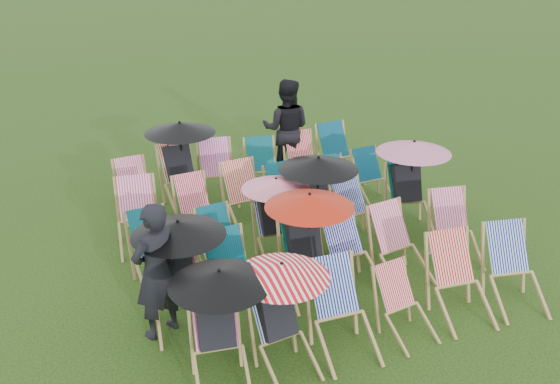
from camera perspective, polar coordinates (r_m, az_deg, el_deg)
name	(u,v)px	position (r m, az deg, el deg)	size (l,w,h in m)	color
ground	(295,253)	(9.44, 1.43, -5.63)	(100.00, 100.00, 0.00)	black
deckchair_0	(219,325)	(6.79, -5.62, -12.04)	(1.09, 1.16, 1.29)	#A8844E
deckchair_1	(283,316)	(6.94, 0.25, -11.23)	(1.06, 1.13, 1.26)	#A8844E
deckchair_2	(343,312)	(7.29, 5.78, -10.90)	(0.71, 0.97, 1.02)	#A8844E
deckchair_3	(406,305)	(7.69, 11.44, -10.10)	(0.64, 0.82, 0.83)	#A8844E
deckchair_4	(461,281)	(8.15, 16.23, -7.79)	(0.75, 0.98, 1.00)	#A8844E
deckchair_5	(516,270)	(8.61, 20.77, -6.67)	(0.83, 1.03, 1.00)	#A8844E
deckchair_6	(178,273)	(7.67, -9.27, -7.33)	(1.14, 1.21, 1.36)	#A8844E
deckchair_7	(234,277)	(7.96, -4.25, -7.72)	(0.70, 0.94, 0.98)	#A8844E
deckchair_8	(308,243)	(8.19, 2.60, -4.72)	(1.17, 1.23, 1.39)	#A8844E
deckchair_9	(352,253)	(8.50, 6.59, -5.52)	(0.76, 0.98, 0.99)	#A8844E
deckchair_10	(401,245)	(8.79, 11.02, -4.82)	(0.77, 0.98, 0.99)	#A8844E
deckchair_11	(456,229)	(9.44, 15.81, -3.28)	(0.80, 0.99, 0.97)	#A8844E
deckchair_12	(156,251)	(8.70, -11.29, -5.29)	(0.71, 0.93, 0.95)	#A8844E
deckchair_13	(222,242)	(8.88, -5.31, -4.59)	(0.64, 0.84, 0.86)	#A8844E
deckchair_14	(276,217)	(9.10, -0.40, -2.30)	(1.01, 1.06, 1.20)	#A8844E
deckchair_15	(318,202)	(9.30, 3.49, -0.94)	(1.19, 1.25, 1.42)	#A8844E
deckchair_16	(358,211)	(9.69, 7.16, -1.76)	(0.77, 0.98, 0.96)	#A8844E
deckchair_17	(411,183)	(10.17, 11.85, 0.79)	(1.19, 1.27, 1.41)	#A8844E
deckchair_18	(138,217)	(9.65, -12.85, -2.20)	(0.78, 1.00, 1.00)	#A8844E
deckchair_19	(198,208)	(9.86, -7.54, -1.49)	(0.66, 0.88, 0.91)	#A8844E
deckchair_20	(247,197)	(10.05, -3.00, -0.49)	(0.73, 0.97, 1.01)	#A8844E
deckchair_21	(288,194)	(10.35, 0.76, -0.15)	(0.71, 0.88, 0.86)	#A8844E
deckchair_22	(334,185)	(10.71, 4.92, 0.62)	(0.66, 0.85, 0.86)	#A8844E
deckchair_23	(374,177)	(11.08, 8.58, 1.32)	(0.63, 0.85, 0.88)	#A8844E
deckchair_24	(136,190)	(10.72, -13.04, 0.22)	(0.66, 0.87, 0.91)	#A8844E
deckchair_25	(182,162)	(10.89, -8.99, 2.70)	(1.22, 1.29, 1.44)	#A8844E
deckchair_26	(218,173)	(11.04, -5.72, 1.76)	(0.81, 1.03, 1.01)	#A8844E
deckchair_27	(263,168)	(11.28, -1.60, 2.17)	(0.78, 0.97, 0.94)	#A8844E
deckchair_28	(305,162)	(11.57, 2.30, 2.79)	(0.66, 0.91, 0.96)	#A8844E
deckchair_29	(340,154)	(11.88, 5.50, 3.45)	(0.71, 0.97, 1.03)	#A8844E
person_left	(156,271)	(7.46, -11.27, -7.11)	(0.63, 0.42, 1.73)	black
person_rear	(286,129)	(11.86, 0.57, 5.80)	(0.93, 0.72, 1.91)	black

